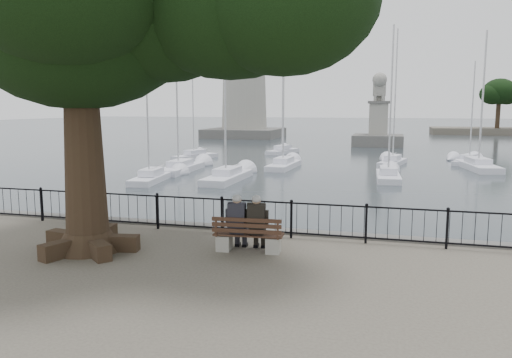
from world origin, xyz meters
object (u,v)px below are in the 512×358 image
(person_left, at_px, (238,224))
(person_right, at_px, (257,225))
(bench, at_px, (248,239))
(lighthouse, at_px, (244,44))
(lion_monument, at_px, (378,128))

(person_left, distance_m, person_right, 0.49)
(bench, height_order, person_left, person_left)
(person_right, distance_m, lighthouse, 64.81)
(lighthouse, height_order, lion_monument, lighthouse)
(person_left, relative_size, lighthouse, 0.04)
(person_left, bearing_deg, lighthouse, 106.39)
(bench, relative_size, lighthouse, 0.05)
(bench, bearing_deg, lion_monument, 87.93)
(bench, relative_size, person_right, 1.22)
(person_left, xyz_separation_m, lighthouse, (-17.94, 60.98, 12.11))
(lighthouse, bearing_deg, person_left, -73.61)
(person_right, relative_size, lion_monument, 0.17)
(bench, distance_m, person_right, 0.42)
(bench, relative_size, lion_monument, 0.21)
(bench, xyz_separation_m, person_left, (-0.28, 0.08, 0.35))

